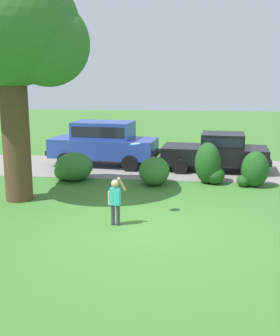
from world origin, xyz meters
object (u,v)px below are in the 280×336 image
Objects in this scene: oak_tree_large at (15,36)px; parked_suv at (104,141)px; parked_sedan at (217,150)px; frisbee at (135,144)px; child_thrower at (115,198)px.

parked_suv is at bearing 74.45° from oak_tree_large.
parked_sedan is at bearing 37.65° from oak_tree_large.
oak_tree_large reaches higher than parked_suv.
oak_tree_large is 1.43× the size of parked_suv.
parked_sedan is 4.83m from parked_suv.
oak_tree_large is 24.67× the size of frisbee.
frisbee is (-2.53, -6.13, 1.16)m from parked_sedan.
child_thrower is at bearing -112.83° from parked_sedan.
parked_suv is 7.66m from child_thrower.
child_thrower is (1.87, -7.42, -0.36)m from parked_suv.
parked_sedan is at bearing -5.28° from parked_suv.
frisbee is (2.27, -6.58, 0.93)m from parked_suv.
oak_tree_large reaches higher than frisbee.
parked_sedan reaches higher than child_thrower.
child_thrower is at bearing -115.81° from frisbee.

